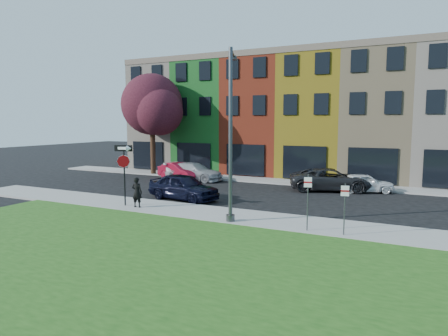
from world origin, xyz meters
The scene contains 15 objects.
ground centered at (0.00, 0.00, 0.00)m, with size 120.00×120.00×0.00m, color black.
sidewalk_near centered at (2.00, 3.00, 0.06)m, with size 40.00×3.00×0.12m, color gray.
sidewalk_far centered at (-3.00, 15.00, 0.06)m, with size 40.00×2.40×0.12m, color gray.
rowhouse_block centered at (-2.50, 21.18, 4.99)m, with size 30.00×10.12×10.00m.
stop_sign centered at (-6.26, 2.47, 2.46)m, with size 1.03×0.26×3.30m.
man centered at (-5.37, 2.40, 0.93)m, with size 0.63×0.45×1.61m, color black.
sedan_near centered at (-4.58, 5.77, 0.79)m, with size 4.88×2.69×1.57m, color black.
parked_car_red centered at (-9.31, 12.73, 0.69)m, with size 4.44×2.80×1.38m, color maroon.
parked_car_silver centered at (-8.05, 12.90, 0.71)m, with size 4.92×2.13×1.41m, color #ABABB0.
parked_car_dark centered at (2.73, 12.93, 0.77)m, with size 6.05×4.21×1.54m, color black.
parked_car_white centered at (4.86, 13.26, 0.64)m, with size 4.02×2.78×1.27m, color white.
street_lamp centered at (0.32, 2.10, 4.06)m, with size 1.15×2.47×7.81m.
parking_sign_a centered at (3.97, 1.89, 1.60)m, with size 0.31×0.13×2.39m.
parking_sign_b centered at (5.48, 1.89, 1.44)m, with size 0.31×0.12×2.10m.
tree_purple centered at (-12.88, 14.25, 6.01)m, with size 6.34×5.55×8.68m.
Camera 1 is at (8.10, -14.34, 4.68)m, focal length 32.00 mm.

